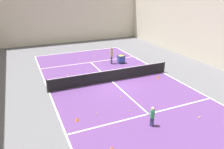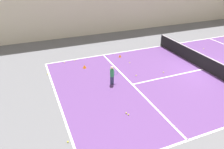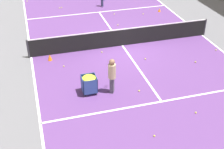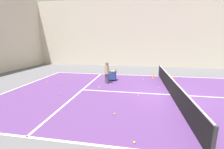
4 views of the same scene
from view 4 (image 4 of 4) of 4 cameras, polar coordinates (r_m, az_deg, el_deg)
The scene contains 21 objects.
ground_plane at distance 9.76m, azimuth 21.34°, elevation -7.21°, with size 35.44×35.44×0.00m, color #5B5B60.
court_playing_area at distance 9.76m, azimuth 21.34°, elevation -7.20°, with size 10.28×20.30×0.00m.
line_baseline_far at distance 12.54m, azimuth -31.18°, elevation -3.91°, with size 10.28×0.10×0.00m, color white.
line_sideline_right at distance 14.64m, azimuth 17.48°, elevation -0.59°, with size 0.10×20.30×0.00m, color white.
line_service_far at distance 10.19m, azimuth -11.25°, elevation -5.74°, with size 10.28×0.10×0.00m, color white.
line_centre_service at distance 9.75m, azimuth 21.34°, elevation -7.18°, with size 0.10×11.16×0.00m, color white.
hall_enclosure_right at distance 19.95m, azimuth 16.15°, elevation 14.98°, with size 0.15×31.74×8.47m.
tennis_net at distance 9.60m, azimuth 21.58°, elevation -4.18°, with size 10.58×0.10×1.04m.
coach_at_net at distance 11.32m, azimuth -1.97°, elevation 1.29°, with size 0.46×0.69×1.68m.
ball_cart at distance 12.29m, azimuth 0.00°, elevation 0.50°, with size 0.64×0.63×0.85m.
training_cone_2 at distance 13.59m, azimuth 22.32°, elevation -1.23°, with size 0.19×0.19×0.31m, color orange.
training_cone_3 at distance 13.62m, azimuth 15.59°, elevation -0.68°, with size 0.23×0.23×0.34m, color orange.
tennis_ball_0 at distance 5.18m, azimuth 8.50°, elevation -24.18°, with size 0.07×0.07×0.07m, color yellow.
tennis_ball_5 at distance 11.95m, azimuth -17.91°, elevation -3.27°, with size 0.07×0.07×0.07m, color yellow.
tennis_ball_6 at distance 8.90m, azimuth 10.03°, elevation -8.14°, with size 0.07×0.07×0.07m, color yellow.
tennis_ball_8 at distance 9.77m, azimuth -19.56°, elevation -6.82°, with size 0.07×0.07×0.07m, color yellow.
tennis_ball_11 at distance 6.76m, azimuth 0.99°, elevation -14.75°, with size 0.07×0.07×0.07m, color yellow.
tennis_ball_12 at distance 10.93m, azimuth 17.30°, elevation -4.66°, with size 0.07×0.07×0.07m, color yellow.
tennis_ball_16 at distance 13.01m, azimuth 11.84°, elevation -1.70°, with size 0.07×0.07×0.07m, color yellow.
tennis_ball_17 at distance 10.49m, azimuth -4.90°, elevation -4.83°, with size 0.07×0.07×0.07m, color yellow.
tennis_ball_18 at distance 12.85m, azimuth -23.50°, elevation -2.64°, with size 0.07×0.07×0.07m, color yellow.
Camera 4 is at (-9.03, 2.01, 3.10)m, focal length 24.00 mm.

